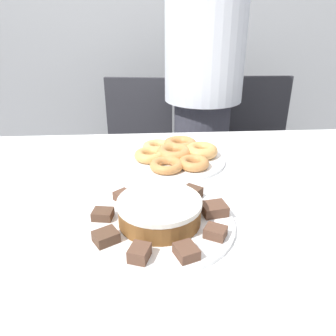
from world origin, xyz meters
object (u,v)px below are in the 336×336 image
Objects in this scene: office_chair_left at (137,162)px; plate_cake at (160,223)px; office_chair_right at (258,158)px; frosted_cake at (160,211)px; person_standing at (203,91)px; plate_donuts at (174,159)px.

plate_cake is (0.09, -1.14, 0.33)m from office_chair_left.
office_chair_right is 4.43× the size of frosted_cake.
person_standing is 0.70m from plate_donuts.
person_standing is 1.84× the size of office_chair_left.
frosted_cake is (-0.07, -0.39, 0.03)m from plate_donuts.
frosted_cake is (0.00, 0.00, 0.03)m from plate_cake.
frosted_cake is at bearing -99.70° from plate_donuts.
plate_donuts is 0.39m from frosted_cake.
person_standing reaches higher than frosted_cake.
office_chair_left is at bearing -178.59° from office_chair_right.
plate_cake is at bearing 0.00° from frosted_cake.
plate_donuts is at bearing 80.30° from frosted_cake.
person_standing is 1.08m from frosted_cake.
office_chair_left is 0.73m from office_chair_right.
plate_cake is 0.03m from frosted_cake.
office_chair_left is 0.83m from plate_donuts.
plate_cake is 0.39m from plate_donuts.
office_chair_left is 1.19m from plate_cake.
plate_donuts is (0.07, 0.39, 0.00)m from plate_cake.
frosted_cake is at bearing -104.73° from person_standing.
frosted_cake is (-0.65, -1.14, 0.36)m from office_chair_right.
office_chair_right is at bearing 60.35° from plate_cake.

